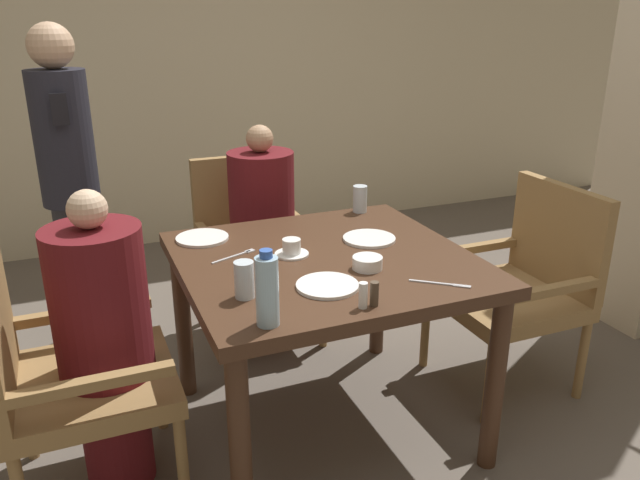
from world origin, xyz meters
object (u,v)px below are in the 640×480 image
(bowl_small, at_px, (367,263))
(glass_tall_near, at_px, (244,280))
(diner_in_far_chair, at_px, (263,235))
(standing_host, at_px, (70,182))
(diner_in_left_chair, at_px, (105,342))
(glass_tall_mid, at_px, (360,199))
(chair_far_side, at_px, (255,241))
(plate_main_right, at_px, (369,239))
(teacup_with_saucer, at_px, (292,249))
(water_bottle, at_px, (267,290))
(chair_left_side, at_px, (62,368))
(chair_right_side, at_px, (523,280))
(plate_dessert_center, at_px, (327,286))
(plate_main_left, at_px, (202,238))

(bowl_small, xyz_separation_m, glass_tall_near, (-0.47, -0.06, 0.04))
(diner_in_far_chair, relative_size, standing_host, 0.71)
(diner_in_left_chair, xyz_separation_m, glass_tall_near, (0.44, -0.22, 0.25))
(glass_tall_mid, bearing_deg, chair_far_side, 127.26)
(plate_main_right, distance_m, teacup_with_saucer, 0.35)
(chair_far_side, relative_size, glass_tall_mid, 7.47)
(water_bottle, bearing_deg, diner_in_left_chair, 136.12)
(standing_host, bearing_deg, plate_main_right, -44.04)
(chair_left_side, bearing_deg, bowl_small, -8.81)
(bowl_small, distance_m, glass_tall_mid, 0.68)
(chair_left_side, xyz_separation_m, standing_host, (0.11, 1.15, 0.35))
(chair_far_side, xyz_separation_m, plate_main_right, (0.24, -0.84, 0.26))
(plate_main_right, bearing_deg, diner_in_left_chair, -174.53)
(chair_far_side, xyz_separation_m, teacup_with_saucer, (-0.11, -0.87, 0.28))
(diner_in_left_chair, bearing_deg, chair_right_side, 0.00)
(plate_dessert_center, distance_m, glass_tall_mid, 0.86)
(chair_left_side, bearing_deg, chair_right_side, 0.00)
(plate_dessert_center, relative_size, glass_tall_near, 1.73)
(chair_far_side, relative_size, bowl_small, 8.44)
(plate_main_right, relative_size, glass_tall_mid, 1.73)
(glass_tall_near, bearing_deg, chair_left_side, 158.92)
(plate_dessert_center, height_order, bowl_small, bowl_small)
(diner_in_far_chair, bearing_deg, bowl_small, -84.34)
(chair_right_side, xyz_separation_m, glass_tall_mid, (-0.59, 0.46, 0.32))
(glass_tall_mid, bearing_deg, diner_in_left_chair, -158.79)
(diner_in_left_chair, relative_size, diner_in_far_chair, 0.98)
(chair_far_side, height_order, glass_tall_mid, chair_far_side)
(plate_dessert_center, relative_size, teacup_with_saucer, 1.63)
(glass_tall_mid, bearing_deg, glass_tall_near, -137.47)
(water_bottle, relative_size, glass_tall_mid, 1.92)
(glass_tall_near, bearing_deg, chair_right_side, 9.53)
(diner_in_left_chair, relative_size, plate_dessert_center, 5.20)
(plate_dessert_center, xyz_separation_m, water_bottle, (-0.27, -0.17, 0.10))
(water_bottle, bearing_deg, bowl_small, 30.11)
(diner_in_left_chair, relative_size, water_bottle, 4.69)
(diner_in_far_chair, relative_size, glass_tall_mid, 9.19)
(plate_main_right, bearing_deg, diner_in_far_chair, 108.76)
(glass_tall_near, height_order, glass_tall_mid, same)
(diner_in_far_chair, height_order, plate_main_left, diner_in_far_chair)
(chair_far_side, height_order, chair_right_side, same)
(standing_host, xyz_separation_m, glass_tall_mid, (1.22, -0.70, -0.04))
(chair_left_side, xyz_separation_m, water_bottle, (0.59, -0.43, 0.37))
(teacup_with_saucer, relative_size, glass_tall_near, 1.06)
(standing_host, relative_size, plate_main_left, 7.46)
(diner_in_far_chair, xyz_separation_m, water_bottle, (-0.37, -1.23, 0.29))
(diner_in_far_chair, xyz_separation_m, plate_dessert_center, (-0.10, -1.05, 0.18))
(standing_host, height_order, plate_main_right, standing_host)
(glass_tall_near, bearing_deg, standing_host, 109.02)
(chair_right_side, bearing_deg, glass_tall_near, -170.47)
(standing_host, relative_size, water_bottle, 6.73)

